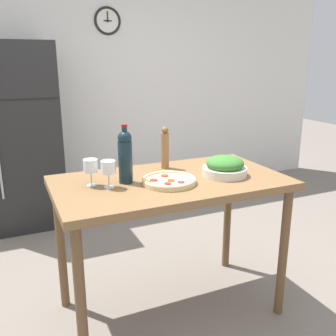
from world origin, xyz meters
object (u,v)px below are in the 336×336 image
Objects in this scene: homemade_pizza at (169,180)px; refrigerator at (23,136)px; wine_bottle at (125,156)px; pepper_mill at (165,148)px; wine_glass_far at (91,167)px; wine_glass_near at (108,168)px; salad_bowl at (225,167)px.

refrigerator is at bearing 109.12° from homemade_pizza.
wine_bottle reaches higher than pepper_mill.
homemade_pizza is (0.22, -0.12, -0.15)m from wine_bottle.
wine_bottle is 0.29m from homemade_pizza.
wine_bottle is at bearing -6.08° from wine_glass_far.
wine_glass_near is 0.49× the size of homemade_pizza.
salad_bowl is at bearing -10.72° from wine_bottle.
wine_glass_far is at bearing 170.42° from salad_bowl.
pepper_mill is at bearing 70.58° from homemade_pizza.
wine_bottle is 1.08× the size of homemade_pizza.
wine_glass_near is (-0.12, -0.05, -0.05)m from wine_bottle.
wine_bottle is at bearing -150.42° from pepper_mill.
refrigerator is at bearing 100.33° from wine_glass_near.
homemade_pizza is at bearing -179.34° from salad_bowl.
refrigerator reaches higher than wine_bottle.
refrigerator is 11.33× the size of wine_glass_near.
wine_glass_far is (-0.20, 0.02, -0.05)m from wine_bottle.
refrigerator reaches higher than pepper_mill.
refrigerator reaches higher than salad_bowl.
wine_glass_far is 0.82m from salad_bowl.
pepper_mill is at bearing -64.60° from refrigerator.
homemade_pizza is (0.69, -1.98, 0.04)m from refrigerator.
homemade_pizza is at bearing -28.00° from wine_bottle.
homemade_pizza is (0.34, -0.07, -0.09)m from wine_glass_near.
pepper_mill is (0.53, 0.17, 0.02)m from wine_glass_far.
wine_glass_far is (-0.08, 0.07, 0.00)m from wine_glass_near.
pepper_mill is (0.45, 0.24, 0.02)m from wine_glass_near.
pepper_mill is at bearing 27.70° from wine_glass_near.
wine_glass_near is at bearing -39.18° from wine_glass_far.
wine_glass_far is 0.46m from homemade_pizza.
pepper_mill is 0.35m from homemade_pizza.
wine_glass_near reaches higher than homemade_pizza.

